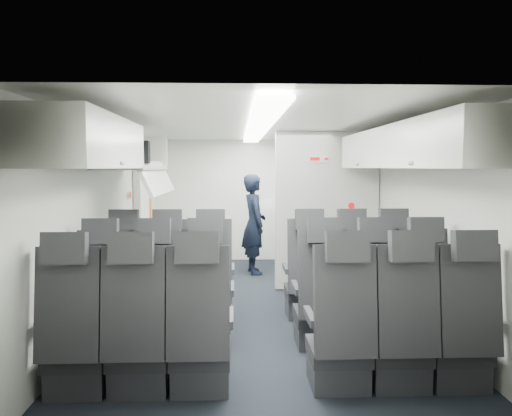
{
  "coord_description": "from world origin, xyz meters",
  "views": [
    {
      "loc": [
        -0.25,
        -5.92,
        1.67
      ],
      "look_at": [
        0.0,
        0.4,
        1.15
      ],
      "focal_mm": 35.0,
      "sensor_mm": 36.0,
      "label": 1
    }
  ],
  "objects": [
    {
      "name": "cabin_shell",
      "position": [
        0.0,
        0.0,
        1.12
      ],
      "size": [
        3.41,
        6.01,
        2.16
      ],
      "color": "black",
      "rests_on": "ground"
    },
    {
      "name": "seat_row_front",
      "position": [
        -0.0,
        -0.53,
        0.4
      ],
      "size": [
        3.33,
        0.56,
        1.24
      ],
      "color": "#27272A",
      "rests_on": "cabin_shell"
    },
    {
      "name": "seat_row_mid",
      "position": [
        -0.0,
        -1.43,
        0.4
      ],
      "size": [
        3.33,
        0.56,
        1.24
      ],
      "color": "#27272A",
      "rests_on": "cabin_shell"
    },
    {
      "name": "seat_row_rear",
      "position": [
        -0.0,
        -2.33,
        0.4
      ],
      "size": [
        3.33,
        0.56,
        1.24
      ],
      "color": "#27272A",
      "rests_on": "cabin_shell"
    },
    {
      "name": "overhead_bin_left_rear",
      "position": [
        -1.4,
        -2.0,
        1.86
      ],
      "size": [
        0.53,
        1.8,
        0.4
      ],
      "color": "silver",
      "rests_on": "cabin_shell"
    },
    {
      "name": "overhead_bin_left_front_open",
      "position": [
        -1.44,
        -0.25,
        1.74
      ],
      "size": [
        0.64,
        1.7,
        0.72
      ],
      "color": "#9E9E93",
      "rests_on": "cabin_shell"
    },
    {
      "name": "overhead_bin_right_rear",
      "position": [
        1.4,
        -2.0,
        1.86
      ],
      "size": [
        0.53,
        1.8,
        0.4
      ],
      "color": "silver",
      "rests_on": "cabin_shell"
    },
    {
      "name": "overhead_bin_right_front",
      "position": [
        1.4,
        -0.25,
        1.86
      ],
      "size": [
        0.53,
        1.7,
        0.4
      ],
      "color": "silver",
      "rests_on": "cabin_shell"
    },
    {
      "name": "bulkhead_partition",
      "position": [
        0.98,
        0.8,
        1.08
      ],
      "size": [
        1.4,
        0.15,
        2.13
      ],
      "color": "silver",
      "rests_on": "cabin_shell"
    },
    {
      "name": "galley_unit",
      "position": [
        0.95,
        2.72,
        0.95
      ],
      "size": [
        0.85,
        0.52,
        1.9
      ],
      "color": "#939399",
      "rests_on": "cabin_shell"
    },
    {
      "name": "boarding_door",
      "position": [
        -1.64,
        1.55,
        0.95
      ],
      "size": [
        0.12,
        1.27,
        1.86
      ],
      "color": "silver",
      "rests_on": "cabin_shell"
    },
    {
      "name": "flight_attendant",
      "position": [
        0.02,
        1.84,
        0.78
      ],
      "size": [
        0.48,
        0.63,
        1.56
      ],
      "primitive_type": "imported",
      "rotation": [
        0.0,
        0.0,
        1.78
      ],
      "color": "black",
      "rests_on": "ground"
    },
    {
      "name": "carry_on_bag",
      "position": [
        -1.36,
        -0.62,
        1.83
      ],
      "size": [
        0.41,
        0.31,
        0.23
      ],
      "primitive_type": "cube",
      "rotation": [
        0.0,
        0.0,
        0.09
      ],
      "color": "black",
      "rests_on": "overhead_bin_left_front_open"
    },
    {
      "name": "papers",
      "position": [
        0.21,
        1.79,
        1.09
      ],
      "size": [
        0.21,
        0.02,
        0.15
      ],
      "primitive_type": "cube",
      "rotation": [
        0.0,
        0.0,
        -0.01
      ],
      "color": "white",
      "rests_on": "flight_attendant"
    }
  ]
}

